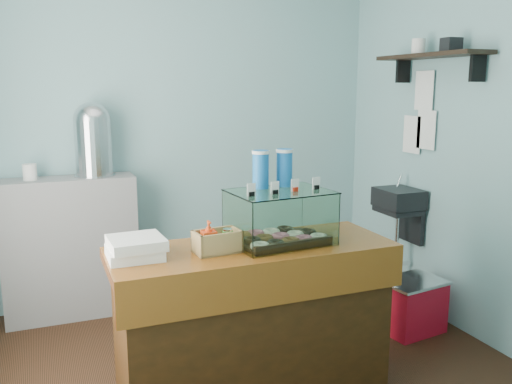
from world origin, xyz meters
name	(u,v)px	position (x,y,z in m)	size (l,w,h in m)	color
ground	(238,372)	(0.00, 0.00, 0.00)	(3.50, 3.50, 0.00)	black
room_shell	(240,100)	(0.03, 0.01, 1.71)	(3.54, 3.04, 2.82)	#85BBC2
counter	(253,320)	(0.00, -0.25, 0.46)	(1.60, 0.60, 0.90)	#3F200C
back_shelf	(71,248)	(-0.90, 1.32, 0.55)	(1.00, 0.32, 1.10)	gray
display_case	(278,213)	(0.17, -0.21, 1.07)	(0.59, 0.45, 0.52)	black
condiment_crate	(216,241)	(-0.22, -0.29, 0.96)	(0.26, 0.17, 0.18)	tan
pastry_boxes	(135,248)	(-0.65, -0.22, 0.95)	(0.29, 0.29, 0.11)	white
coffee_urn	(93,137)	(-0.69, 1.33, 1.40)	(0.31, 0.31, 0.57)	silver
red_cooler	(412,305)	(1.39, 0.08, 0.20)	(0.49, 0.40, 0.39)	red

